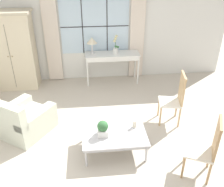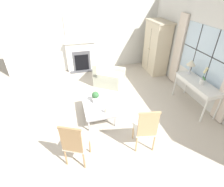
{
  "view_description": "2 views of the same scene",
  "coord_description": "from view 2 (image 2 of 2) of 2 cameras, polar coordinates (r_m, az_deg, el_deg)",
  "views": [
    {
      "loc": [
        -0.24,
        -3.53,
        3.13
      ],
      "look_at": [
        0.19,
        0.55,
        0.81
      ],
      "focal_mm": 40.0,
      "sensor_mm": 36.0,
      "label": 1
    },
    {
      "loc": [
        3.88,
        -0.7,
        3.18
      ],
      "look_at": [
        0.23,
        0.27,
        0.72
      ],
      "focal_mm": 28.0,
      "sensor_mm": 36.0,
      "label": 2
    }
  ],
  "objects": [
    {
      "name": "console_table",
      "position": [
        5.42,
        26.12,
        2.56
      ],
      "size": [
        1.43,
        0.51,
        0.81
      ],
      "color": "white",
      "rests_on": "ground_plane"
    },
    {
      "name": "potted_plant_small",
      "position": [
        4.77,
        -5.41,
        -0.97
      ],
      "size": [
        0.19,
        0.19,
        0.29
      ],
      "color": "white",
      "rests_on": "coffee_table"
    },
    {
      "name": "coffee_table",
      "position": [
        4.71,
        -4.56,
        -4.1
      ],
      "size": [
        1.12,
        0.78,
        0.38
      ],
      "color": "#BCBCC1",
      "rests_on": "ground_plane"
    },
    {
      "name": "armoire",
      "position": [
        7.19,
        14.26,
        14.38
      ],
      "size": [
        1.16,
        0.63,
        1.97
      ],
      "color": "beige",
      "rests_on": "ground_plane"
    },
    {
      "name": "pillar_candle",
      "position": [
        4.37,
        -1.94,
        -5.61
      ],
      "size": [
        0.1,
        0.1,
        0.16
      ],
      "color": "silver",
      "rests_on": "coffee_table"
    },
    {
      "name": "ground_plane",
      "position": [
        5.06,
        -3.65,
        -5.88
      ],
      "size": [
        14.0,
        14.0,
        0.0
      ],
      "primitive_type": "plane",
      "color": "#BCB2A3"
    },
    {
      "name": "armchair_upholstered",
      "position": [
        6.29,
        -1.11,
        5.46
      ],
      "size": [
        1.23,
        1.25,
        0.84
      ],
      "color": "beige",
      "rests_on": "ground_plane"
    },
    {
      "name": "wall_left",
      "position": [
        7.25,
        -4.33,
        18.79
      ],
      "size": [
        0.06,
        7.2,
        2.8
      ],
      "primitive_type": "cube",
      "color": "silver",
      "rests_on": "ground_plane"
    },
    {
      "name": "wall_back_windowed",
      "position": [
        5.67,
        27.84,
        10.83
      ],
      "size": [
        7.2,
        0.14,
        2.8
      ],
      "color": "silver",
      "rests_on": "ground_plane"
    },
    {
      "name": "fireplace",
      "position": [
        7.24,
        -10.16,
        12.79
      ],
      "size": [
        0.34,
        1.21,
        2.24
      ],
      "color": "#515156",
      "rests_on": "ground_plane"
    },
    {
      "name": "potted_orchid",
      "position": [
        5.28,
        27.64,
        4.55
      ],
      "size": [
        0.16,
        0.13,
        0.49
      ],
      "color": "white",
      "rests_on": "console_table"
    },
    {
      "name": "accent_chair_wooden",
      "position": [
        3.51,
        -12.23,
        -15.42
      ],
      "size": [
        0.59,
        0.59,
        1.06
      ],
      "color": "beige",
      "rests_on": "ground_plane"
    },
    {
      "name": "side_chair_wooden",
      "position": [
        3.75,
        11.06,
        -10.93
      ],
      "size": [
        0.51,
        0.51,
        1.1
      ],
      "color": "white",
      "rests_on": "ground_plane"
    },
    {
      "name": "table_lamp",
      "position": [
        5.64,
        24.51,
        9.0
      ],
      "size": [
        0.27,
        0.27,
        0.43
      ],
      "color": "silver",
      "rests_on": "console_table"
    }
  ]
}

